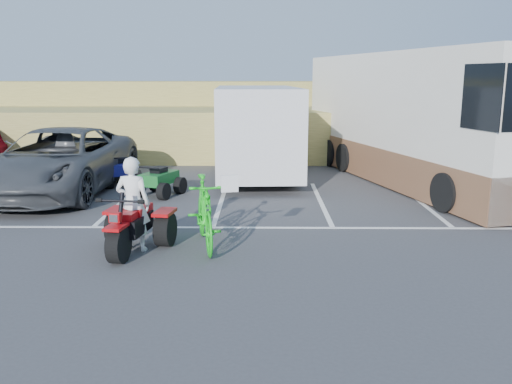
{
  "coord_description": "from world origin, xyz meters",
  "views": [
    {
      "loc": [
        1.11,
        -9.33,
        3.33
      ],
      "look_at": [
        0.98,
        1.57,
        1.0
      ],
      "focal_mm": 38.0,
      "sensor_mm": 36.0,
      "label": 1
    }
  ],
  "objects_px": {
    "green_dirt_bike": "(205,212)",
    "grey_pickup": "(59,161)",
    "red_trike_atv": "(132,252)",
    "quad_atv_green": "(160,195)",
    "rider": "(133,204)",
    "cargo_trailer": "(256,129)",
    "quad_atv_blue": "(121,185)",
    "rv_motorhome": "(414,128)"
  },
  "relations": [
    {
      "from": "rider",
      "to": "quad_atv_blue",
      "type": "xyz_separation_m",
      "value": [
        -1.96,
        6.51,
        -0.92
      ]
    },
    {
      "from": "rv_motorhome",
      "to": "quad_atv_blue",
      "type": "height_order",
      "value": "rv_motorhome"
    },
    {
      "from": "red_trike_atv",
      "to": "grey_pickup",
      "type": "height_order",
      "value": "grey_pickup"
    },
    {
      "from": "green_dirt_bike",
      "to": "cargo_trailer",
      "type": "height_order",
      "value": "cargo_trailer"
    },
    {
      "from": "red_trike_atv",
      "to": "green_dirt_bike",
      "type": "bearing_deg",
      "value": 24.78
    },
    {
      "from": "rv_motorhome",
      "to": "cargo_trailer",
      "type": "bearing_deg",
      "value": 156.63
    },
    {
      "from": "quad_atv_blue",
      "to": "grey_pickup",
      "type": "bearing_deg",
      "value": -165.52
    },
    {
      "from": "grey_pickup",
      "to": "rv_motorhome",
      "type": "xyz_separation_m",
      "value": [
        10.75,
        1.88,
        0.81
      ]
    },
    {
      "from": "rv_motorhome",
      "to": "quad_atv_green",
      "type": "bearing_deg",
      "value": -179.38
    },
    {
      "from": "quad_atv_blue",
      "to": "quad_atv_green",
      "type": "xyz_separation_m",
      "value": [
        1.53,
        -1.56,
        0.0
      ]
    },
    {
      "from": "cargo_trailer",
      "to": "green_dirt_bike",
      "type": "bearing_deg",
      "value": -100.1
    },
    {
      "from": "rider",
      "to": "quad_atv_green",
      "type": "distance_m",
      "value": 5.06
    },
    {
      "from": "red_trike_atv",
      "to": "green_dirt_bike",
      "type": "xyz_separation_m",
      "value": [
        1.38,
        0.4,
        0.7
      ]
    },
    {
      "from": "rider",
      "to": "grey_pickup",
      "type": "bearing_deg",
      "value": -48.62
    },
    {
      "from": "rider",
      "to": "green_dirt_bike",
      "type": "distance_m",
      "value": 1.39
    },
    {
      "from": "cargo_trailer",
      "to": "quad_atv_blue",
      "type": "bearing_deg",
      "value": -165.04
    },
    {
      "from": "green_dirt_bike",
      "to": "grey_pickup",
      "type": "relative_size",
      "value": 0.35
    },
    {
      "from": "red_trike_atv",
      "to": "cargo_trailer",
      "type": "relative_size",
      "value": 0.27
    },
    {
      "from": "rider",
      "to": "green_dirt_bike",
      "type": "relative_size",
      "value": 0.79
    },
    {
      "from": "red_trike_atv",
      "to": "green_dirt_bike",
      "type": "height_order",
      "value": "green_dirt_bike"
    },
    {
      "from": "green_dirt_bike",
      "to": "grey_pickup",
      "type": "height_order",
      "value": "grey_pickup"
    },
    {
      "from": "red_trike_atv",
      "to": "rider",
      "type": "relative_size",
      "value": 0.97
    },
    {
      "from": "rv_motorhome",
      "to": "quad_atv_green",
      "type": "height_order",
      "value": "rv_motorhome"
    },
    {
      "from": "quad_atv_blue",
      "to": "cargo_trailer",
      "type": "bearing_deg",
      "value": -6.93
    },
    {
      "from": "grey_pickup",
      "to": "quad_atv_green",
      "type": "height_order",
      "value": "grey_pickup"
    },
    {
      "from": "quad_atv_blue",
      "to": "red_trike_atv",
      "type": "bearing_deg",
      "value": -98.71
    },
    {
      "from": "rider",
      "to": "cargo_trailer",
      "type": "distance_m",
      "value": 8.25
    },
    {
      "from": "rider",
      "to": "rv_motorhome",
      "type": "relative_size",
      "value": 0.16
    },
    {
      "from": "quad_atv_green",
      "to": "grey_pickup",
      "type": "bearing_deg",
      "value": -165.95
    },
    {
      "from": "red_trike_atv",
      "to": "quad_atv_green",
      "type": "distance_m",
      "value": 5.12
    },
    {
      "from": "cargo_trailer",
      "to": "quad_atv_blue",
      "type": "height_order",
      "value": "cargo_trailer"
    },
    {
      "from": "cargo_trailer",
      "to": "rv_motorhome",
      "type": "distance_m",
      "value": 5.09
    },
    {
      "from": "cargo_trailer",
      "to": "quad_atv_green",
      "type": "distance_m",
      "value": 4.33
    },
    {
      "from": "red_trike_atv",
      "to": "quad_atv_blue",
      "type": "xyz_separation_m",
      "value": [
        -1.94,
        6.66,
        0.0
      ]
    },
    {
      "from": "rv_motorhome",
      "to": "quad_atv_blue",
      "type": "xyz_separation_m",
      "value": [
        -9.3,
        -0.69,
        -1.74
      ]
    },
    {
      "from": "green_dirt_bike",
      "to": "quad_atv_green",
      "type": "height_order",
      "value": "green_dirt_bike"
    },
    {
      "from": "rv_motorhome",
      "to": "rider",
      "type": "bearing_deg",
      "value": -151.04
    },
    {
      "from": "rider",
      "to": "rv_motorhome",
      "type": "height_order",
      "value": "rv_motorhome"
    },
    {
      "from": "red_trike_atv",
      "to": "cargo_trailer",
      "type": "height_order",
      "value": "cargo_trailer"
    },
    {
      "from": "green_dirt_bike",
      "to": "quad_atv_green",
      "type": "distance_m",
      "value": 5.08
    },
    {
      "from": "cargo_trailer",
      "to": "rv_motorhome",
      "type": "height_order",
      "value": "rv_motorhome"
    },
    {
      "from": "rider",
      "to": "green_dirt_bike",
      "type": "xyz_separation_m",
      "value": [
        1.35,
        0.25,
        -0.22
      ]
    }
  ]
}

